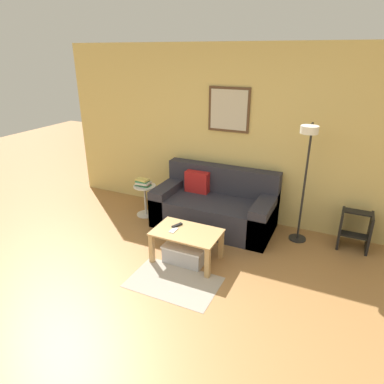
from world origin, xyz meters
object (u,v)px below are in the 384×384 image
(couch, at_px, (215,207))
(side_table, at_px, (145,197))
(floor_lamp, at_px, (306,162))
(cell_phone, at_px, (174,230))
(coffee_table, at_px, (187,237))
(storage_bin, at_px, (187,251))
(book_stack, at_px, (143,182))
(remote_control, at_px, (177,225))
(step_stool, at_px, (355,229))

(couch, bearing_deg, side_table, -172.58)
(floor_lamp, height_order, cell_phone, floor_lamp)
(couch, xyz_separation_m, coffee_table, (0.03, -1.02, 0.02))
(storage_bin, relative_size, book_stack, 2.16)
(couch, relative_size, storage_bin, 3.32)
(floor_lamp, xyz_separation_m, remote_control, (-1.34, -0.88, -0.76))
(side_table, height_order, step_stool, step_stool)
(coffee_table, height_order, book_stack, book_stack)
(couch, distance_m, storage_bin, 1.02)
(book_stack, bearing_deg, couch, 7.89)
(side_table, distance_m, cell_phone, 1.36)
(storage_bin, height_order, side_table, side_table)
(floor_lamp, bearing_deg, storage_bin, -141.56)
(storage_bin, xyz_separation_m, step_stool, (1.87, 1.19, 0.15))
(coffee_table, xyz_separation_m, book_stack, (-1.17, 0.86, 0.23))
(storage_bin, height_order, book_stack, book_stack)
(book_stack, distance_m, remote_control, 1.28)
(cell_phone, bearing_deg, side_table, 138.27)
(book_stack, bearing_deg, side_table, 35.07)
(side_table, relative_size, remote_control, 3.32)
(side_table, bearing_deg, coffee_table, -37.14)
(remote_control, relative_size, cell_phone, 1.07)
(storage_bin, distance_m, step_stool, 2.22)
(coffee_table, distance_m, side_table, 1.44)
(cell_phone, height_order, step_stool, step_stool)
(couch, bearing_deg, coffee_table, -88.09)
(floor_lamp, relative_size, book_stack, 6.77)
(floor_lamp, bearing_deg, coffee_table, -140.98)
(remote_control, height_order, cell_phone, remote_control)
(coffee_table, height_order, side_table, side_table)
(storage_bin, xyz_separation_m, side_table, (-1.15, 0.86, 0.19))
(cell_phone, bearing_deg, step_stool, 32.60)
(remote_control, bearing_deg, step_stool, 51.82)
(floor_lamp, relative_size, step_stool, 3.25)
(floor_lamp, bearing_deg, couch, 176.81)
(couch, relative_size, coffee_table, 2.11)
(side_table, xyz_separation_m, remote_control, (0.98, -0.80, 0.11))
(book_stack, xyz_separation_m, cell_phone, (1.01, -0.90, -0.15))
(coffee_table, height_order, step_stool, step_stool)
(couch, bearing_deg, storage_bin, -88.40)
(book_stack, bearing_deg, storage_bin, -36.05)
(book_stack, height_order, cell_phone, book_stack)
(side_table, relative_size, step_stool, 0.99)
(storage_bin, relative_size, floor_lamp, 0.32)
(floor_lamp, bearing_deg, cell_phone, -143.20)
(storage_bin, height_order, remote_control, remote_control)
(couch, height_order, remote_control, couch)
(book_stack, bearing_deg, coffee_table, -36.38)
(side_table, distance_m, remote_control, 1.27)
(step_stool, bearing_deg, couch, -174.38)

